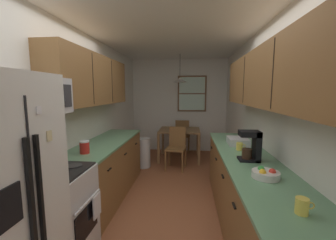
{
  "coord_description": "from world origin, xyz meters",
  "views": [
    {
      "loc": [
        0.3,
        -2.4,
        1.67
      ],
      "look_at": [
        -0.07,
        1.24,
        1.18
      ],
      "focal_mm": 22.98,
      "sensor_mm": 36.0,
      "label": 1
    }
  ],
  "objects": [
    {
      "name": "ground_plane",
      "position": [
        0.0,
        1.0,
        0.0
      ],
      "size": [
        12.0,
        12.0,
        0.0
      ],
      "primitive_type": "plane",
      "color": "brown"
    },
    {
      "name": "wall_left",
      "position": [
        -1.35,
        1.0,
        1.27
      ],
      "size": [
        0.1,
        9.0,
        2.55
      ],
      "primitive_type": "cube",
      "color": "white",
      "rests_on": "ground"
    },
    {
      "name": "wall_right",
      "position": [
        1.35,
        1.0,
        1.27
      ],
      "size": [
        0.1,
        9.0,
        2.55
      ],
      "primitive_type": "cube",
      "color": "white",
      "rests_on": "ground"
    },
    {
      "name": "wall_back",
      "position": [
        0.0,
        3.65,
        1.27
      ],
      "size": [
        4.4,
        0.1,
        2.55
      ],
      "primitive_type": "cube",
      "color": "white",
      "rests_on": "ground"
    },
    {
      "name": "ceiling_slab",
      "position": [
        0.0,
        1.0,
        2.59
      ],
      "size": [
        4.4,
        9.0,
        0.08
      ],
      "primitive_type": "cube",
      "color": "white"
    },
    {
      "name": "stove_range",
      "position": [
        -0.99,
        -0.56,
        0.47
      ],
      "size": [
        0.66,
        0.61,
        1.1
      ],
      "color": "silver",
      "rests_on": "ground"
    },
    {
      "name": "microwave_over_range",
      "position": [
        -1.11,
        -0.56,
        1.62
      ],
      "size": [
        0.39,
        0.62,
        0.35
      ],
      "color": "silver"
    },
    {
      "name": "counter_left",
      "position": [
        -1.0,
        0.77,
        0.45
      ],
      "size": [
        0.64,
        2.05,
        0.9
      ],
      "color": "brown",
      "rests_on": "ground"
    },
    {
      "name": "upper_cabinets_left",
      "position": [
        -1.14,
        0.72,
        1.83
      ],
      "size": [
        0.33,
        2.13,
        0.73
      ],
      "color": "brown"
    },
    {
      "name": "counter_right",
      "position": [
        1.0,
        0.01,
        0.45
      ],
      "size": [
        0.64,
        3.23,
        0.9
      ],
      "color": "brown",
      "rests_on": "ground"
    },
    {
      "name": "upper_cabinets_right",
      "position": [
        1.14,
        -0.04,
        1.81
      ],
      "size": [
        0.33,
        2.91,
        0.62
      ],
      "color": "brown"
    },
    {
      "name": "dining_table",
      "position": [
        0.06,
        2.79,
        0.64
      ],
      "size": [
        0.98,
        0.87,
        0.75
      ],
      "color": "brown",
      "rests_on": "ground"
    },
    {
      "name": "dining_chair_near",
      "position": [
        0.02,
        2.15,
        0.5
      ],
      "size": [
        0.45,
        0.45,
        0.9
      ],
      "color": "brown",
      "rests_on": "ground"
    },
    {
      "name": "dining_chair_far",
      "position": [
        0.11,
        3.43,
        0.5
      ],
      "size": [
        0.41,
        0.41,
        0.9
      ],
      "color": "brown",
      "rests_on": "ground"
    },
    {
      "name": "pendant_light",
      "position": [
        0.06,
        2.79,
        1.94
      ],
      "size": [
        0.34,
        0.34,
        0.66
      ],
      "color": "black"
    },
    {
      "name": "back_window",
      "position": [
        0.36,
        3.58,
        1.61
      ],
      "size": [
        0.78,
        0.05,
        0.98
      ],
      "color": "brown"
    },
    {
      "name": "trash_bin",
      "position": [
        -0.7,
        2.14,
        0.32
      ],
      "size": [
        0.29,
        0.29,
        0.65
      ],
      "primitive_type": "cylinder",
      "color": "silver",
      "rests_on": "ground"
    },
    {
      "name": "storage_canister",
      "position": [
        -1.0,
        0.09,
        0.98
      ],
      "size": [
        0.12,
        0.12,
        0.16
      ],
      "color": "red",
      "rests_on": "counter_left"
    },
    {
      "name": "dish_towel",
      "position": [
        -0.64,
        -0.41,
        0.5
      ],
      "size": [
        0.02,
        0.16,
        0.24
      ],
      "primitive_type": "cube",
      "color": "white"
    },
    {
      "name": "coffee_maker",
      "position": [
        1.0,
        0.01,
        1.08
      ],
      "size": [
        0.22,
        0.18,
        0.34
      ],
      "color": "black",
      "rests_on": "counter_right"
    },
    {
      "name": "mug_by_coffeemaker",
      "position": [
        0.96,
        0.44,
        0.95
      ],
      "size": [
        0.12,
        0.08,
        0.1
      ],
      "color": "#E5CC4C",
      "rests_on": "counter_right"
    },
    {
      "name": "mug_spare",
      "position": [
        1.01,
        -1.06,
        0.95
      ],
      "size": [
        0.12,
        0.08,
        0.1
      ],
      "color": "#E5CC4C",
      "rests_on": "counter_right"
    },
    {
      "name": "fruit_bowl",
      "position": [
        0.98,
        -0.48,
        0.94
      ],
      "size": [
        0.24,
        0.24,
        0.09
      ],
      "color": "silver",
      "rests_on": "counter_right"
    },
    {
      "name": "dish_rack",
      "position": [
        1.0,
        0.74,
        0.95
      ],
      "size": [
        0.28,
        0.34,
        0.1
      ],
      "primitive_type": "cube",
      "color": "silver",
      "rests_on": "counter_right"
    }
  ]
}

